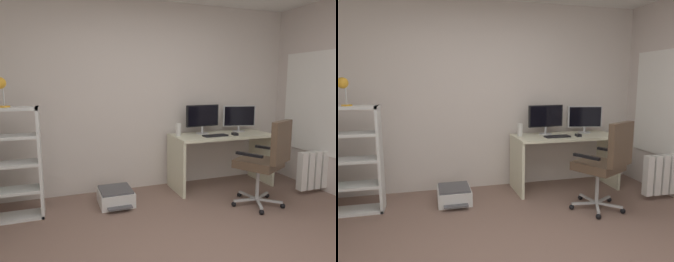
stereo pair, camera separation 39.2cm
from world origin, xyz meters
The scene contains 11 objects.
wall_back centered at (0.00, 2.27, 1.28)m, with size 4.82×0.10×2.56m, color beige.
desk centered at (1.19, 1.86, 0.55)m, with size 1.42×0.61×0.76m.
monitor_main centered at (0.95, 2.00, 1.00)m, with size 0.51×0.18×0.41m.
monitor_secondary centered at (1.55, 2.00, 0.97)m, with size 0.49×0.18×0.38m.
keyboard centered at (1.02, 1.74, 0.77)m, with size 0.34×0.13×0.02m, color black.
computer_mouse centered at (1.32, 1.72, 0.77)m, with size 0.06×0.10×0.03m, color black.
desktop_speaker centered at (0.56, 1.95, 0.84)m, with size 0.07×0.07×0.17m, color silver.
office_chair centered at (1.30, 1.01, 0.60)m, with size 0.65×0.69×1.05m.
desk_lamp centered at (-1.52, 1.69, 1.45)m, with size 0.14×0.12×0.31m.
printer centered at (-0.36, 1.71, 0.10)m, with size 0.40×0.53×0.20m.
radiator centered at (2.31, 1.18, 0.31)m, with size 0.68×0.10×0.51m.
Camera 2 is at (-0.66, -2.03, 1.47)m, focal length 33.23 mm.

